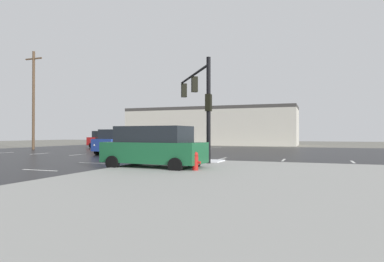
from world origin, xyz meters
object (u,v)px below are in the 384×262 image
at_px(traffic_signal_mast, 199,95).
at_px(utility_pole_far, 33,98).
at_px(suv_red, 108,139).
at_px(fire_hydrant, 195,161).
at_px(suv_blue, 120,141).
at_px(suv_black, 118,139).
at_px(suv_green, 154,147).

bearing_deg(traffic_signal_mast, utility_pole_far, 32.50).
bearing_deg(suv_red, fire_hydrant, 134.63).
relative_size(fire_hydrant, suv_blue, 0.16).
height_order(fire_hydrant, suv_black, suv_black).
height_order(traffic_signal_mast, suv_black, traffic_signal_mast).
xyz_separation_m(fire_hydrant, utility_pole_far, (-23.74, 14.38, 5.01)).
bearing_deg(traffic_signal_mast, fire_hydrant, 162.78).
relative_size(fire_hydrant, suv_red, 0.16).
height_order(traffic_signal_mast, suv_green, traffic_signal_mast).
xyz_separation_m(traffic_signal_mast, suv_red, (-16.69, 15.25, -2.89)).
xyz_separation_m(traffic_signal_mast, utility_pole_far, (-22.20, 9.41, 1.57)).
relative_size(fire_hydrant, suv_green, 0.16).
bearing_deg(suv_black, suv_green, -47.32).
height_order(suv_green, suv_blue, same).
height_order(fire_hydrant, utility_pole_far, utility_pole_far).
relative_size(fire_hydrant, suv_black, 0.16).
distance_m(suv_green, suv_red, 25.18).
xyz_separation_m(traffic_signal_mast, suv_black, (-13.85, 13.02, -2.89)).
bearing_deg(suv_black, suv_blue, -50.67).
bearing_deg(suv_blue, traffic_signal_mast, 63.41).
xyz_separation_m(suv_blue, utility_pole_far, (-13.46, 4.05, 4.46)).
relative_size(suv_green, suv_red, 1.00).
bearing_deg(utility_pole_far, traffic_signal_mast, -22.98).
relative_size(suv_blue, suv_red, 1.01).
height_order(suv_red, utility_pole_far, utility_pole_far).
height_order(suv_blue, suv_black, same).
relative_size(suv_green, suv_blue, 0.99).
distance_m(traffic_signal_mast, utility_pole_far, 24.16).
height_order(suv_red, suv_black, same).
distance_m(fire_hydrant, utility_pole_far, 28.21).
xyz_separation_m(suv_red, suv_black, (2.84, -2.23, 0.00)).
height_order(fire_hydrant, suv_red, suv_red).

